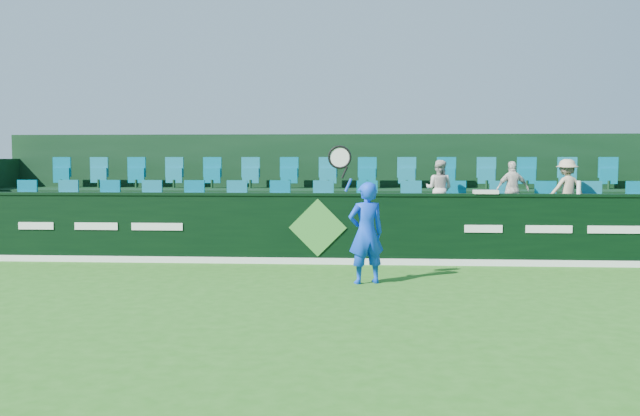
# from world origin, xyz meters

# --- Properties ---
(ground) EXTENTS (60.00, 60.00, 0.00)m
(ground) POSITION_xyz_m (0.00, 0.00, 0.00)
(ground) COLOR #246818
(ground) RESTS_ON ground
(sponsor_hoarding) EXTENTS (16.00, 0.25, 1.35)m
(sponsor_hoarding) POSITION_xyz_m (0.00, 4.00, 0.67)
(sponsor_hoarding) COLOR black
(sponsor_hoarding) RESTS_ON ground
(stand_tier_front) EXTENTS (16.00, 2.00, 0.80)m
(stand_tier_front) POSITION_xyz_m (0.00, 5.10, 0.40)
(stand_tier_front) COLOR black
(stand_tier_front) RESTS_ON ground
(stand_tier_back) EXTENTS (16.00, 1.80, 1.30)m
(stand_tier_back) POSITION_xyz_m (0.00, 7.00, 0.65)
(stand_tier_back) COLOR black
(stand_tier_back) RESTS_ON ground
(stand_rear) EXTENTS (16.00, 4.10, 2.60)m
(stand_rear) POSITION_xyz_m (0.00, 7.44, 1.22)
(stand_rear) COLOR black
(stand_rear) RESTS_ON ground
(seat_row_front) EXTENTS (13.50, 0.50, 0.60)m
(seat_row_front) POSITION_xyz_m (0.00, 5.50, 1.10)
(seat_row_front) COLOR #046784
(seat_row_front) RESTS_ON stand_tier_front
(seat_row_back) EXTENTS (13.50, 0.50, 0.60)m
(seat_row_back) POSITION_xyz_m (0.00, 7.30, 1.60)
(seat_row_back) COLOR #046784
(seat_row_back) RESTS_ON stand_tier_back
(tennis_player) EXTENTS (1.02, 0.58, 2.28)m
(tennis_player) POSITION_xyz_m (0.91, 1.89, 0.84)
(tennis_player) COLOR blue
(tennis_player) RESTS_ON ground
(spectator_left) EXTENTS (0.70, 0.63, 1.18)m
(spectator_left) POSITION_xyz_m (2.39, 5.12, 1.39)
(spectator_left) COLOR beige
(spectator_left) RESTS_ON stand_tier_front
(spectator_middle) EXTENTS (0.72, 0.41, 1.16)m
(spectator_middle) POSITION_xyz_m (3.87, 5.12, 1.38)
(spectator_middle) COLOR silver
(spectator_middle) RESTS_ON stand_tier_front
(spectator_right) EXTENTS (0.87, 0.65, 1.20)m
(spectator_right) POSITION_xyz_m (4.94, 5.12, 1.40)
(spectator_right) COLOR #C0AF87
(spectator_right) RESTS_ON stand_tier_front
(towel) EXTENTS (0.44, 0.29, 0.07)m
(towel) POSITION_xyz_m (3.15, 4.00, 1.38)
(towel) COLOR silver
(towel) RESTS_ON sponsor_hoarding
(drinks_bottle) EXTENTS (0.08, 0.08, 0.25)m
(drinks_bottle) POSITION_xyz_m (4.86, 4.00, 1.47)
(drinks_bottle) COLOR white
(drinks_bottle) RESTS_ON sponsor_hoarding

